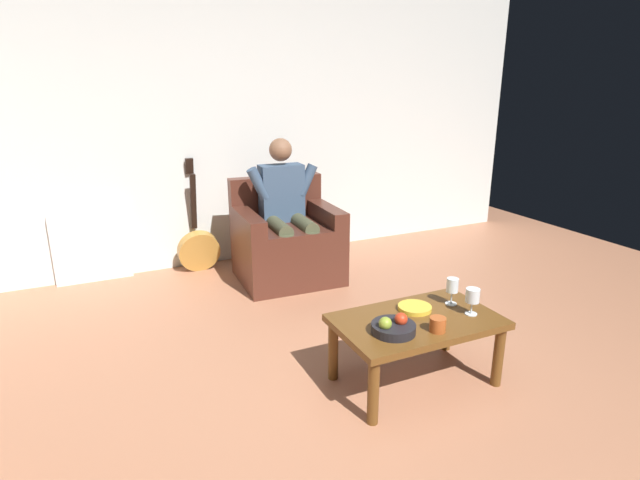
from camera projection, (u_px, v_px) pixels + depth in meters
ground_plane at (443, 458)px, 2.39m from camera, size 7.58×7.58×0.00m
wall_back at (237, 126)px, 4.76m from camera, size 6.36×0.06×2.58m
armchair at (286, 244)px, 4.50m from camera, size 0.88×0.78×0.88m
person_seated at (287, 207)px, 4.37m from camera, size 0.64×0.61×1.23m
coffee_table at (416, 328)px, 2.91m from camera, size 0.93×0.56×0.41m
guitar at (198, 247)px, 4.71m from camera, size 0.38×0.26×1.03m
radiator at (91, 247)px, 4.43m from camera, size 0.63×0.06×0.63m
wine_glass_near at (452, 287)px, 3.04m from camera, size 0.07×0.07×0.17m
wine_glass_far at (472, 297)px, 2.91m from camera, size 0.08×0.08×0.16m
fruit_bowl at (393, 327)px, 2.71m from camera, size 0.24×0.24×0.11m
decorative_dish at (415, 308)px, 2.99m from camera, size 0.20×0.20×0.02m
candle_jar at (438, 324)px, 2.73m from camera, size 0.09×0.09×0.08m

